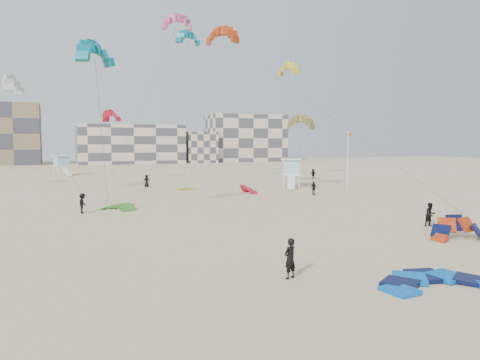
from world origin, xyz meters
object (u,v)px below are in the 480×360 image
object	(u,v)px
kite_ground_blue	(439,286)
kitesurfer_main	(290,258)
lifeguard_tower_near	(291,173)
kite_ground_orange	(459,240)

from	to	relation	value
kite_ground_blue	kitesurfer_main	bearing A→B (deg)	160.25
kite_ground_blue	lifeguard_tower_near	distance (m)	46.52
kite_ground_orange	kitesurfer_main	bearing A→B (deg)	-151.39
kite_ground_blue	kitesurfer_main	xyz separation A→B (m)	(-5.62, 3.43, 0.96)
kite_ground_blue	kite_ground_orange	distance (m)	11.33
kite_ground_blue	kitesurfer_main	world-z (taller)	kitesurfer_main
kitesurfer_main	lifeguard_tower_near	distance (m)	45.57
kite_ground_orange	kitesurfer_main	size ratio (longest dim) A/B	1.97
kite_ground_blue	kitesurfer_main	size ratio (longest dim) A/B	2.73
kite_ground_blue	kite_ground_orange	size ratio (longest dim) A/B	1.39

